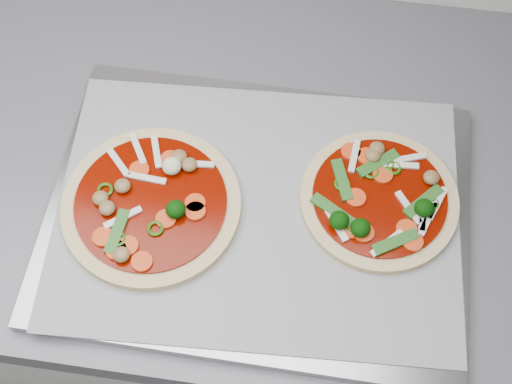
# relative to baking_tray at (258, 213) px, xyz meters

# --- Properties ---
(baking_tray) EXTENTS (0.52, 0.38, 0.02)m
(baking_tray) POSITION_rel_baking_tray_xyz_m (0.00, 0.00, 0.00)
(baking_tray) COLOR gray
(baking_tray) RESTS_ON countertop
(parchment) EXTENTS (0.51, 0.38, 0.00)m
(parchment) POSITION_rel_baking_tray_xyz_m (0.00, 0.00, 0.01)
(parchment) COLOR gray
(parchment) RESTS_ON baking_tray
(pizza_left) EXTENTS (0.27, 0.27, 0.04)m
(pizza_left) POSITION_rel_baking_tray_xyz_m (-0.13, -0.02, 0.02)
(pizza_left) COLOR #DDC07F
(pizza_left) RESTS_ON parchment
(pizza_right) EXTENTS (0.24, 0.24, 0.03)m
(pizza_right) POSITION_rel_baking_tray_xyz_m (0.15, 0.03, 0.02)
(pizza_right) COLOR #DDC07F
(pizza_right) RESTS_ON parchment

